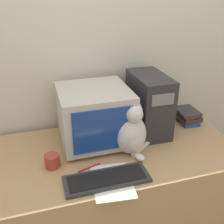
{
  "coord_description": "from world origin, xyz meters",
  "views": [
    {
      "loc": [
        -0.4,
        -0.95,
        1.73
      ],
      "look_at": [
        0.02,
        0.44,
        1.02
      ],
      "focal_mm": 42.0,
      "sensor_mm": 36.0,
      "label": 1
    }
  ],
  "objects_px": {
    "crt_monitor": "(95,115)",
    "computer_tower": "(149,104)",
    "keyboard": "(107,179)",
    "book_stack": "(187,116)",
    "pen": "(89,168)",
    "cat": "(132,134)",
    "mug": "(52,161)"
  },
  "relations": [
    {
      "from": "crt_monitor",
      "to": "mug",
      "type": "distance_m",
      "value": 0.4
    },
    {
      "from": "computer_tower",
      "to": "book_stack",
      "type": "relative_size",
      "value": 1.97
    },
    {
      "from": "book_stack",
      "to": "mug",
      "type": "xyz_separation_m",
      "value": [
        -1.04,
        -0.27,
        -0.01
      ]
    },
    {
      "from": "crt_monitor",
      "to": "mug",
      "type": "xyz_separation_m",
      "value": [
        -0.3,
        -0.21,
        -0.15
      ]
    },
    {
      "from": "computer_tower",
      "to": "keyboard",
      "type": "xyz_separation_m",
      "value": [
        -0.43,
        -0.44,
        -0.2
      ]
    },
    {
      "from": "keyboard",
      "to": "book_stack",
      "type": "xyz_separation_m",
      "value": [
        0.77,
        0.48,
        0.04
      ]
    },
    {
      "from": "keyboard",
      "to": "crt_monitor",
      "type": "bearing_deg",
      "value": 85.22
    },
    {
      "from": "computer_tower",
      "to": "pen",
      "type": "bearing_deg",
      "value": -147.87
    },
    {
      "from": "computer_tower",
      "to": "mug",
      "type": "height_order",
      "value": "computer_tower"
    },
    {
      "from": "cat",
      "to": "mug",
      "type": "relative_size",
      "value": 3.73
    },
    {
      "from": "keyboard",
      "to": "cat",
      "type": "distance_m",
      "value": 0.33
    },
    {
      "from": "computer_tower",
      "to": "cat",
      "type": "bearing_deg",
      "value": -132.15
    },
    {
      "from": "computer_tower",
      "to": "keyboard",
      "type": "distance_m",
      "value": 0.65
    },
    {
      "from": "mug",
      "to": "keyboard",
      "type": "bearing_deg",
      "value": -37.33
    },
    {
      "from": "computer_tower",
      "to": "cat",
      "type": "relative_size",
      "value": 1.23
    },
    {
      "from": "crt_monitor",
      "to": "book_stack",
      "type": "bearing_deg",
      "value": 4.93
    },
    {
      "from": "crt_monitor",
      "to": "mug",
      "type": "height_order",
      "value": "crt_monitor"
    },
    {
      "from": "mug",
      "to": "computer_tower",
      "type": "bearing_deg",
      "value": 18.8
    },
    {
      "from": "crt_monitor",
      "to": "cat",
      "type": "relative_size",
      "value": 1.33
    },
    {
      "from": "crt_monitor",
      "to": "computer_tower",
      "type": "distance_m",
      "value": 0.4
    },
    {
      "from": "cat",
      "to": "crt_monitor",
      "type": "bearing_deg",
      "value": 117.65
    },
    {
      "from": "crt_monitor",
      "to": "pen",
      "type": "bearing_deg",
      "value": -109.88
    },
    {
      "from": "keyboard",
      "to": "pen",
      "type": "relative_size",
      "value": 3.42
    },
    {
      "from": "crt_monitor",
      "to": "pen",
      "type": "xyz_separation_m",
      "value": [
        -0.1,
        -0.29,
        -0.19
      ]
    },
    {
      "from": "keyboard",
      "to": "book_stack",
      "type": "relative_size",
      "value": 2.19
    },
    {
      "from": "book_stack",
      "to": "pen",
      "type": "height_order",
      "value": "book_stack"
    },
    {
      "from": "cat",
      "to": "book_stack",
      "type": "bearing_deg",
      "value": 11.4
    },
    {
      "from": "crt_monitor",
      "to": "mug",
      "type": "relative_size",
      "value": 4.95
    },
    {
      "from": "keyboard",
      "to": "cat",
      "type": "height_order",
      "value": "cat"
    },
    {
      "from": "keyboard",
      "to": "book_stack",
      "type": "height_order",
      "value": "book_stack"
    },
    {
      "from": "book_stack",
      "to": "pen",
      "type": "xyz_separation_m",
      "value": [
        -0.84,
        -0.35,
        -0.04
      ]
    },
    {
      "from": "keyboard",
      "to": "cat",
      "type": "bearing_deg",
      "value": 43.82
    }
  ]
}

